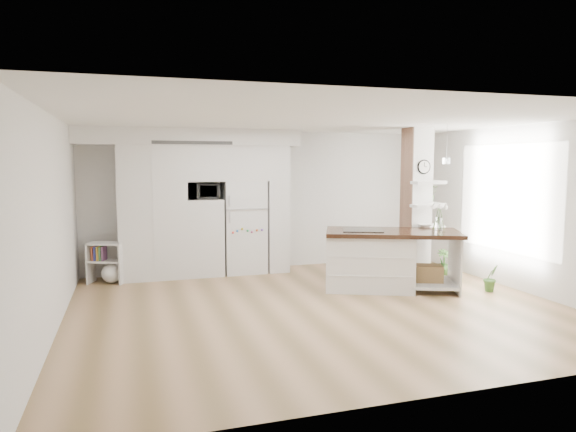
{
  "coord_description": "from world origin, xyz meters",
  "views": [
    {
      "loc": [
        -2.59,
        -6.82,
        2.1
      ],
      "look_at": [
        -0.19,
        0.9,
        1.25
      ],
      "focal_mm": 32.0,
      "sensor_mm": 36.0,
      "label": 1
    }
  ],
  "objects_px": {
    "refrigerator": "(244,227)",
    "kitchen_island": "(377,258)",
    "bookshelf": "(108,265)",
    "floor_plant_a": "(491,278)"
  },
  "relations": [
    {
      "from": "refrigerator",
      "to": "kitchen_island",
      "type": "bearing_deg",
      "value": -46.35
    },
    {
      "from": "refrigerator",
      "to": "bookshelf",
      "type": "relative_size",
      "value": 2.44
    },
    {
      "from": "kitchen_island",
      "to": "floor_plant_a",
      "type": "xyz_separation_m",
      "value": [
        1.69,
        -0.74,
        -0.28
      ]
    },
    {
      "from": "kitchen_island",
      "to": "floor_plant_a",
      "type": "relative_size",
      "value": 5.33
    },
    {
      "from": "kitchen_island",
      "to": "bookshelf",
      "type": "height_order",
      "value": "kitchen_island"
    },
    {
      "from": "refrigerator",
      "to": "bookshelf",
      "type": "bearing_deg",
      "value": -175.48
    },
    {
      "from": "refrigerator",
      "to": "bookshelf",
      "type": "xyz_separation_m",
      "value": [
        -2.45,
        -0.19,
        -0.56
      ]
    },
    {
      "from": "bookshelf",
      "to": "floor_plant_a",
      "type": "bearing_deg",
      "value": -1.47
    },
    {
      "from": "kitchen_island",
      "to": "floor_plant_a",
      "type": "distance_m",
      "value": 1.87
    },
    {
      "from": "kitchen_island",
      "to": "bookshelf",
      "type": "distance_m",
      "value": 4.62
    }
  ]
}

